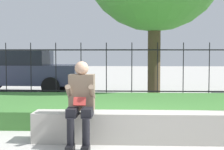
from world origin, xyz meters
name	(u,v)px	position (x,y,z in m)	size (l,w,h in m)	color
ground_plane	(133,142)	(0.00, 0.00, 0.00)	(60.00, 60.00, 0.00)	#B2AFA8
stone_bench	(131,129)	(-0.04, 0.00, 0.21)	(3.06, 0.48, 0.47)	#ADA89E
person_seated_reader	(81,100)	(-0.79, -0.28, 0.70)	(0.42, 0.73, 1.27)	black
grass_berm	(132,108)	(0.00, 2.36, 0.17)	(9.65, 3.32, 0.33)	#3D7533
iron_fence	(132,72)	(0.00, 4.37, 0.87)	(7.65, 0.03, 1.66)	black
car_parked_left	(20,70)	(-3.87, 6.95, 0.76)	(4.22, 2.03, 1.44)	#383D56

